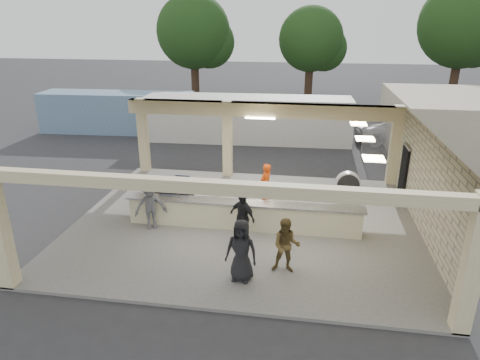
% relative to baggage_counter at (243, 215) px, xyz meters
% --- Properties ---
extents(ground, '(120.00, 120.00, 0.00)m').
position_rel_baggage_counter_xyz_m(ground, '(0.00, 0.50, -0.59)').
color(ground, '#2C2C2E').
rests_on(ground, ground).
extents(pavilion, '(12.01, 10.00, 3.55)m').
position_rel_baggage_counter_xyz_m(pavilion, '(0.21, 1.16, 0.76)').
color(pavilion, slate).
rests_on(pavilion, ground).
extents(baggage_counter, '(8.20, 0.58, 0.98)m').
position_rel_baggage_counter_xyz_m(baggage_counter, '(0.00, 0.00, 0.00)').
color(baggage_counter, beige).
rests_on(baggage_counter, pavilion).
extents(luggage_cart, '(2.37, 1.55, 1.34)m').
position_rel_baggage_counter_xyz_m(luggage_cart, '(-2.87, 1.01, 0.23)').
color(luggage_cart, silver).
rests_on(luggage_cart, pavilion).
extents(drum_fan, '(0.99, 0.55, 1.10)m').
position_rel_baggage_counter_xyz_m(drum_fan, '(3.78, 3.33, 0.10)').
color(drum_fan, silver).
rests_on(drum_fan, pavilion).
extents(baggage_handler, '(0.61, 0.72, 1.72)m').
position_rel_baggage_counter_xyz_m(baggage_handler, '(0.58, 1.98, 0.38)').
color(baggage_handler, '#DC410B').
rests_on(baggage_handler, pavilion).
extents(passenger_a, '(0.80, 0.36, 1.64)m').
position_rel_baggage_counter_xyz_m(passenger_a, '(1.62, -2.48, 0.34)').
color(passenger_a, brown).
rests_on(passenger_a, pavilion).
extents(passenger_b, '(1.04, 0.85, 1.71)m').
position_rel_baggage_counter_xyz_m(passenger_b, '(0.11, -0.89, 0.37)').
color(passenger_b, black).
rests_on(passenger_b, pavilion).
extents(passenger_c, '(1.15, 0.83, 1.69)m').
position_rel_baggage_counter_xyz_m(passenger_c, '(-3.11, -0.50, 0.36)').
color(passenger_c, '#535358').
rests_on(passenger_c, pavilion).
extents(passenger_d, '(0.92, 0.48, 1.81)m').
position_rel_baggage_counter_xyz_m(passenger_d, '(0.43, -3.08, 0.42)').
color(passenger_d, black).
rests_on(passenger_d, pavilion).
extents(car_white_a, '(5.37, 3.20, 1.44)m').
position_rel_baggage_counter_xyz_m(car_white_a, '(7.56, 12.63, 0.13)').
color(car_white_a, white).
rests_on(car_white_a, ground).
extents(car_white_b, '(5.06, 2.01, 1.58)m').
position_rel_baggage_counter_xyz_m(car_white_b, '(11.48, 14.34, 0.20)').
color(car_white_b, white).
rests_on(car_white_b, ground).
extents(car_dark, '(4.08, 3.46, 1.33)m').
position_rel_baggage_counter_xyz_m(car_dark, '(6.95, 15.53, 0.08)').
color(car_dark, black).
rests_on(car_dark, ground).
extents(container_white, '(12.20, 2.84, 2.63)m').
position_rel_baggage_counter_xyz_m(container_white, '(-1.48, 11.65, 0.73)').
color(container_white, silver).
rests_on(container_white, ground).
extents(container_blue, '(9.78, 2.78, 2.52)m').
position_rel_baggage_counter_xyz_m(container_blue, '(-10.07, 12.52, 0.67)').
color(container_blue, '#7197B5').
rests_on(container_blue, ground).
extents(tree_left, '(6.60, 6.30, 9.00)m').
position_rel_baggage_counter_xyz_m(tree_left, '(-7.68, 24.66, 5.00)').
color(tree_left, '#382619').
rests_on(tree_left, ground).
extents(tree_mid, '(6.00, 5.60, 8.00)m').
position_rel_baggage_counter_xyz_m(tree_mid, '(2.32, 26.66, 4.38)').
color(tree_mid, '#382619').
rests_on(tree_mid, ground).
extents(tree_right, '(7.20, 7.00, 10.00)m').
position_rel_baggage_counter_xyz_m(tree_right, '(14.32, 25.66, 5.63)').
color(tree_right, '#382619').
rests_on(tree_right, ground).
extents(adjacent_building, '(6.00, 8.00, 3.20)m').
position_rel_baggage_counter_xyz_m(adjacent_building, '(9.50, 10.50, 1.01)').
color(adjacent_building, beige).
rests_on(adjacent_building, ground).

